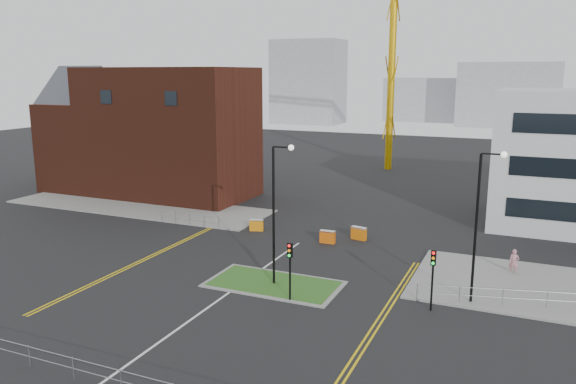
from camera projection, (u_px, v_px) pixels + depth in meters
name	position (u px, v px, depth m)	size (l,w,h in m)	color
ground	(177.00, 330.00, 29.94)	(200.00, 200.00, 0.00)	black
pavement_left	(137.00, 206.00, 57.48)	(28.00, 8.00, 0.12)	slate
island_kerb	(274.00, 284.00, 36.31)	(8.60, 4.60, 0.08)	slate
grass_island	(274.00, 284.00, 36.31)	(8.00, 4.00, 0.12)	#26521B
brick_building	(147.00, 133.00, 62.61)	(24.20, 10.07, 14.24)	#441B11
streetlamp_island	(277.00, 204.00, 35.11)	(1.46, 0.36, 9.18)	black
streetlamp_right_near	(481.00, 216.00, 32.20)	(1.46, 0.36, 9.18)	black
traffic_light_island	(290.00, 260.00, 33.19)	(0.28, 0.33, 3.65)	black
traffic_light_right	(433.00, 268.00, 31.85)	(0.28, 0.33, 3.65)	black
railing_front	(96.00, 370.00, 24.40)	(24.05, 0.05, 1.10)	gray
railing_left	(190.00, 217.00, 50.22)	(6.05, 0.05, 1.10)	gray
centre_line	(197.00, 315.00, 31.73)	(0.15, 30.00, 0.01)	silver
yellow_left_a	(154.00, 254.00, 42.42)	(0.12, 24.00, 0.01)	gold
yellow_left_b	(157.00, 255.00, 42.31)	(0.12, 24.00, 0.01)	gold
yellow_right_a	(379.00, 316.00, 31.59)	(0.12, 20.00, 0.01)	gold
yellow_right_b	(385.00, 317.00, 31.47)	(0.12, 20.00, 0.01)	gold
skyline_a	(308.00, 82.00, 150.85)	(18.00, 12.00, 22.00)	gray
skyline_b	(508.00, 95.00, 140.84)	(24.00, 12.00, 16.00)	gray
skyline_d	(441.00, 100.00, 157.27)	(30.00, 12.00, 12.00)	gray
pedestrian	(514.00, 262.00, 37.99)	(0.64, 0.42, 1.76)	#BB7984
barrier_left	(256.00, 225.00, 48.60)	(1.25, 0.72, 1.00)	orange
barrier_mid	(328.00, 236.00, 45.07)	(1.24, 0.45, 1.04)	#CD550B
barrier_right	(359.00, 233.00, 46.02)	(1.34, 0.70, 1.07)	#CF630B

